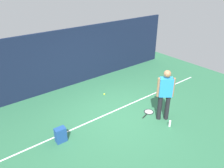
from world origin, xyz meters
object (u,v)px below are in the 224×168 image
Objects in this scene: tennis_player at (165,92)px; tennis_ball_near_player at (104,94)px; water_bottle at (170,124)px; backpack at (60,135)px; tennis_racket at (148,112)px.

tennis_ball_near_player is at bearing -38.30° from tennis_player.
backpack is at bearing 153.42° from water_bottle.
water_bottle is at bearing -81.93° from tennis_ball_near_player.
tennis_player reaches higher than tennis_ball_near_player.
water_bottle is (-0.14, -0.41, -0.86)m from tennis_player.
water_bottle is at bearing 155.78° from backpack.
backpack is 6.67× the size of tennis_ball_near_player.
water_bottle is (0.40, -2.84, 0.07)m from tennis_ball_near_player.
tennis_ball_near_player is (-0.45, 1.91, 0.02)m from tennis_racket.
tennis_racket is at bearing -41.06° from tennis_player.
tennis_player is 2.65m from tennis_ball_near_player.
water_bottle is (2.93, -1.47, -0.11)m from backpack.
tennis_player is at bearing 163.41° from backpack.
tennis_ball_near_player is 2.87m from water_bottle.
tennis_player is 0.97m from water_bottle.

